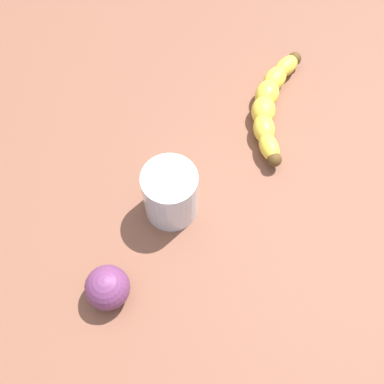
# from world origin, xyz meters

# --- Properties ---
(wooden_tabletop) EXTENTS (1.20, 1.20, 0.03)m
(wooden_tabletop) POSITION_xyz_m (0.00, 0.00, 0.01)
(wooden_tabletop) COLOR brown
(wooden_tabletop) RESTS_ON ground
(banana) EXTENTS (0.09, 0.22, 0.04)m
(banana) POSITION_xyz_m (0.15, 0.17, 0.05)
(banana) COLOR yellow
(banana) RESTS_ON wooden_tabletop
(smoothie_glass) EXTENTS (0.08, 0.08, 0.09)m
(smoothie_glass) POSITION_xyz_m (0.09, -0.06, 0.07)
(smoothie_glass) COLOR silver
(smoothie_glass) RESTS_ON wooden_tabletop
(plum_fruit) EXTENTS (0.06, 0.06, 0.06)m
(plum_fruit) POSITION_xyz_m (0.09, -0.20, 0.06)
(plum_fruit) COLOR #6B3360
(plum_fruit) RESTS_ON wooden_tabletop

